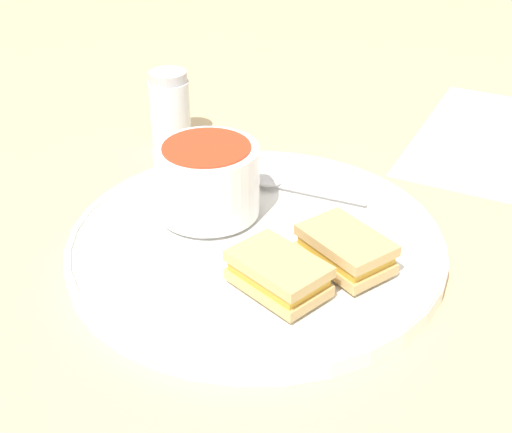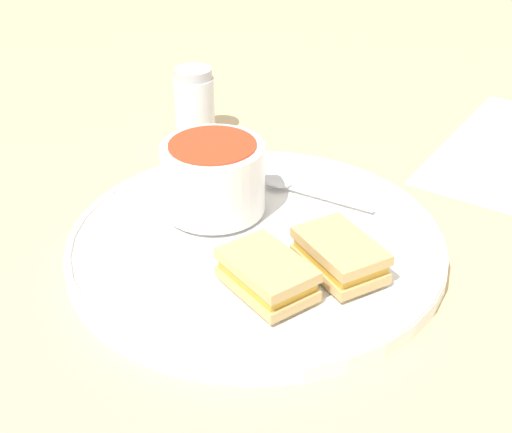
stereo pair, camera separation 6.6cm
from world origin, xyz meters
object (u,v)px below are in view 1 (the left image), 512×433
soup_bowl (208,179)px  spoon (276,183)px  salt_shaker (170,108)px  sandwich_half_near (278,273)px  sandwich_half_far (345,249)px

soup_bowl → spoon: (-0.02, -0.08, -0.03)m
soup_bowl → salt_shaker: size_ratio=1.13×
soup_bowl → salt_shaker: soup_bowl is taller
soup_bowl → sandwich_half_near: size_ratio=1.14×
soup_bowl → spoon: 0.09m
soup_bowl → sandwich_half_far: (-0.15, -0.01, -0.02)m
sandwich_half_near → sandwich_half_far: size_ratio=0.96×
soup_bowl → sandwich_half_near: (-0.13, 0.06, -0.02)m
salt_shaker → sandwich_half_near: bearing=148.7°
sandwich_half_near → salt_shaker: size_ratio=0.99×
sandwich_half_near → salt_shaker: bearing=-31.3°
salt_shaker → sandwich_half_far: bearing=160.2°
sandwich_half_near → sandwich_half_far: same height
sandwich_half_far → salt_shaker: (0.32, -0.12, 0.01)m
soup_bowl → salt_shaker: (0.17, -0.12, -0.01)m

